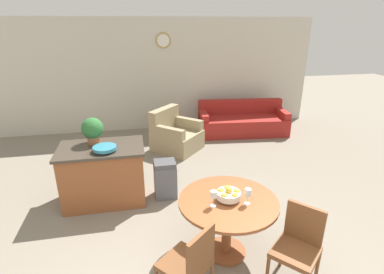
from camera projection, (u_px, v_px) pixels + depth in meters
name	position (u px, v px, depth m)	size (l,w,h in m)	color
wall_back	(157.00, 75.00, 7.38)	(8.00, 0.09, 2.70)	beige
dining_table	(228.00, 212.00, 3.39)	(1.12, 1.12, 0.73)	brown
dining_chair_near_left	(190.00, 262.00, 2.79)	(0.59, 0.59, 0.88)	brown
dining_chair_near_right	(298.00, 243.00, 3.03)	(0.59, 0.59, 0.88)	brown
fruit_bowl	(229.00, 194.00, 3.31)	(0.27, 0.27, 0.16)	silver
wine_glass_left	(214.00, 195.00, 3.18)	(0.07, 0.07, 0.18)	silver
wine_glass_right	(248.00, 193.00, 3.21)	(0.07, 0.07, 0.18)	silver
kitchen_island	(104.00, 174.00, 4.51)	(1.23, 0.77, 0.89)	brown
teal_bowl	(105.00, 148.00, 4.19)	(0.33, 0.33, 0.07)	teal
potted_plant	(93.00, 130.00, 4.41)	(0.32, 0.32, 0.39)	#A36642
trash_bin	(165.00, 179.00, 4.66)	(0.34, 0.29, 0.60)	#56565B
couch	(242.00, 122.00, 7.38)	(2.19, 1.08, 0.77)	maroon
armchair	(175.00, 136.00, 6.41)	(1.21, 1.21, 0.87)	#998966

